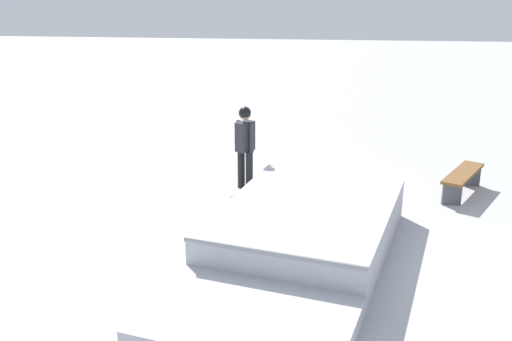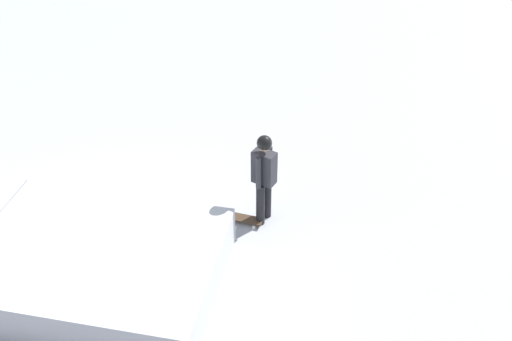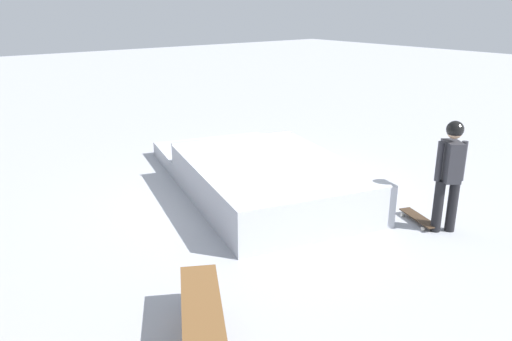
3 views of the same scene
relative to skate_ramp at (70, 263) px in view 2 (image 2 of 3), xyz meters
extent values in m
plane|color=#A8AAB2|center=(-0.19, 0.14, -0.32)|extent=(60.00, 60.00, 0.00)
cube|color=#B0B3BB|center=(-0.46, 0.12, 0.03)|extent=(4.14, 3.42, 0.70)
cylinder|color=black|center=(-3.10, -1.29, 0.09)|extent=(0.15, 0.15, 0.82)
cylinder|color=black|center=(-2.97, -1.11, 0.09)|extent=(0.15, 0.15, 0.82)
cube|color=#2D2D33|center=(-3.04, -1.20, 0.80)|extent=(0.44, 0.40, 0.60)
cylinder|color=#2D2D33|center=(-3.14, -1.34, 0.80)|extent=(0.09, 0.09, 0.60)
cylinder|color=#2D2D33|center=(-2.94, -1.05, 0.80)|extent=(0.09, 0.09, 0.60)
sphere|color=tan|center=(-3.04, -1.20, 1.25)|extent=(0.22, 0.22, 0.22)
sphere|color=black|center=(-3.04, -1.20, 1.28)|extent=(0.25, 0.25, 0.25)
cube|color=#3F2D1E|center=(-2.63, -1.17, -0.23)|extent=(0.82, 0.46, 0.02)
cylinder|color=silver|center=(-2.93, -1.18, -0.29)|extent=(0.06, 0.05, 0.06)
cylinder|color=silver|center=(-2.85, -0.96, -0.29)|extent=(0.06, 0.05, 0.06)
cylinder|color=silver|center=(-2.40, -1.37, -0.29)|extent=(0.06, 0.05, 0.06)
cylinder|color=silver|center=(-2.33, -1.16, -0.29)|extent=(0.06, 0.05, 0.06)
camera|label=1|loc=(8.58, 0.18, 4.03)|focal=42.33mm
camera|label=2|loc=(-2.47, 6.28, 6.29)|focal=39.97mm
camera|label=3|loc=(-6.82, 5.33, 3.01)|focal=35.01mm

